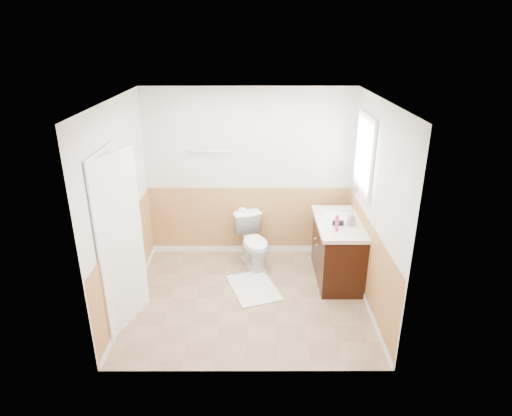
{
  "coord_description": "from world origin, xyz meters",
  "views": [
    {
      "loc": [
        0.09,
        -4.76,
        3.19
      ],
      "look_at": [
        0.1,
        0.25,
        1.15
      ],
      "focal_mm": 30.61,
      "sensor_mm": 36.0,
      "label": 1
    }
  ],
  "objects_px": {
    "soap_dispenser": "(351,219)",
    "lotion_bottle": "(337,223)",
    "vanity_cabinet": "(338,252)",
    "toilet": "(254,242)",
    "bath_mat": "(254,288)"
  },
  "relations": [
    {
      "from": "lotion_bottle",
      "to": "bath_mat",
      "type": "bearing_deg",
      "value": 179.45
    },
    {
      "from": "toilet",
      "to": "lotion_bottle",
      "type": "distance_m",
      "value": 1.37
    },
    {
      "from": "lotion_bottle",
      "to": "soap_dispenser",
      "type": "relative_size",
      "value": 1.21
    },
    {
      "from": "soap_dispenser",
      "to": "lotion_bottle",
      "type": "bearing_deg",
      "value": -140.06
    },
    {
      "from": "toilet",
      "to": "vanity_cabinet",
      "type": "bearing_deg",
      "value": -36.46
    },
    {
      "from": "soap_dispenser",
      "to": "toilet",
      "type": "bearing_deg",
      "value": 159.43
    },
    {
      "from": "bath_mat",
      "to": "lotion_bottle",
      "type": "height_order",
      "value": "lotion_bottle"
    },
    {
      "from": "vanity_cabinet",
      "to": "soap_dispenser",
      "type": "bearing_deg",
      "value": -44.01
    },
    {
      "from": "toilet",
      "to": "soap_dispenser",
      "type": "bearing_deg",
      "value": -39.63
    },
    {
      "from": "lotion_bottle",
      "to": "vanity_cabinet",
      "type": "bearing_deg",
      "value": 71.57
    },
    {
      "from": "bath_mat",
      "to": "vanity_cabinet",
      "type": "height_order",
      "value": "vanity_cabinet"
    },
    {
      "from": "toilet",
      "to": "soap_dispenser",
      "type": "distance_m",
      "value": 1.47
    },
    {
      "from": "lotion_bottle",
      "to": "soap_dispenser",
      "type": "height_order",
      "value": "lotion_bottle"
    },
    {
      "from": "toilet",
      "to": "vanity_cabinet",
      "type": "xyz_separation_m",
      "value": [
        1.14,
        -0.36,
        0.03
      ]
    },
    {
      "from": "toilet",
      "to": "bath_mat",
      "type": "height_order",
      "value": "toilet"
    }
  ]
}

